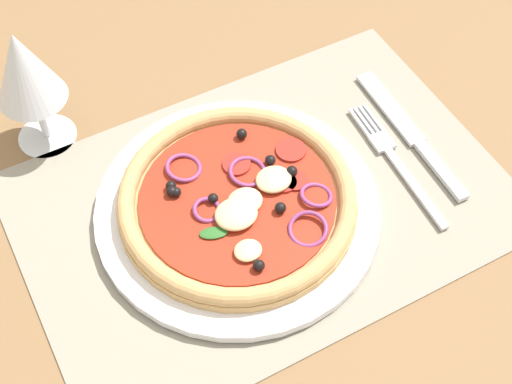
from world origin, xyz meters
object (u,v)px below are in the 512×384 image
Objects in this scene: plate at (239,210)px; pizza at (239,201)px; knife at (409,132)px; wine_glass at (25,71)px; fork at (393,157)px.

pizza reaches higher than plate.
plate is 21.52cm from knife.
plate is 25.46cm from wine_glass.
fork is at bearing -4.73° from pizza.
pizza is at bearing -24.66° from plate.
wine_glass is at bearing 125.58° from pizza.
pizza is at bearing 94.04° from knife.
wine_glass is (-13.80, 19.35, 9.12)cm from plate.
plate is 1.62cm from pizza.
plate is at bearing 155.34° from pizza.
pizza is (0.07, -0.03, 1.62)cm from plate.
knife is 41.05cm from wine_glass.
fork is 0.90× the size of knife.
fork is at bearing -4.81° from plate.
plate is at bearing -54.51° from wine_glass.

